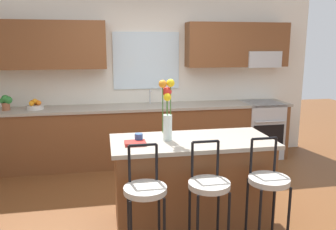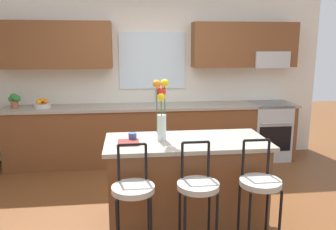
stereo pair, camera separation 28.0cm
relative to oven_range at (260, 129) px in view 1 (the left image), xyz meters
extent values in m
plane|color=brown|center=(-1.88, -1.68, -0.46)|extent=(14.00, 14.00, 0.00)
cube|color=silver|center=(-1.88, 0.38, 0.89)|extent=(5.60, 0.12, 2.70)
cube|color=brown|center=(-3.34, 0.15, 1.39)|extent=(1.67, 0.34, 0.70)
cube|color=brown|center=(-0.41, 0.15, 1.39)|extent=(1.67, 0.34, 0.70)
cube|color=silver|center=(-1.88, 0.31, 1.14)|extent=(1.06, 0.03, 0.90)
cube|color=#B7BABC|center=(0.00, 0.12, 1.16)|extent=(0.56, 0.36, 0.26)
cube|color=brown|center=(-1.88, 0.02, -0.02)|extent=(4.50, 0.60, 0.88)
cube|color=#9E9384|center=(-1.88, 0.02, 0.44)|extent=(4.56, 0.64, 0.04)
cube|color=#B7BABC|center=(-1.84, 0.02, 0.39)|extent=(0.54, 0.38, 0.11)
cylinder|color=#B7BABC|center=(-1.84, 0.18, 0.57)|extent=(0.02, 0.02, 0.22)
cylinder|color=#B7BABC|center=(-1.84, 0.12, 0.68)|extent=(0.02, 0.12, 0.02)
cube|color=#B7BABC|center=(0.00, 0.00, 0.00)|extent=(0.60, 0.60, 0.92)
cube|color=black|center=(0.00, -0.29, -0.06)|extent=(0.52, 0.02, 0.40)
cylinder|color=#B7BABC|center=(0.00, -0.33, 0.20)|extent=(0.50, 0.02, 0.02)
cube|color=brown|center=(-1.71, -1.99, -0.02)|extent=(1.55, 0.68, 0.88)
cube|color=#9E9384|center=(-1.71, -1.99, 0.44)|extent=(1.63, 0.76, 0.04)
cylinder|color=black|center=(-2.40, -2.45, -0.13)|extent=(0.02, 0.02, 0.66)
cylinder|color=black|center=(-2.13, -2.45, -0.13)|extent=(0.02, 0.02, 0.66)
cylinder|color=#B2ADA3|center=(-2.26, -2.59, 0.23)|extent=(0.36, 0.36, 0.05)
cylinder|color=black|center=(-2.38, -2.45, 0.41)|extent=(0.02, 0.02, 0.32)
cylinder|color=black|center=(-2.14, -2.45, 0.41)|extent=(0.02, 0.02, 0.32)
cylinder|color=black|center=(-2.26, -2.45, 0.57)|extent=(0.23, 0.02, 0.02)
cylinder|color=black|center=(-1.58, -2.72, -0.13)|extent=(0.02, 0.02, 0.66)
cylinder|color=black|center=(-1.85, -2.45, -0.13)|extent=(0.02, 0.02, 0.66)
cylinder|color=black|center=(-1.58, -2.45, -0.13)|extent=(0.02, 0.02, 0.66)
cylinder|color=#B2ADA3|center=(-1.71, -2.59, 0.23)|extent=(0.36, 0.36, 0.05)
cylinder|color=black|center=(-1.83, -2.45, 0.41)|extent=(0.02, 0.02, 0.32)
cylinder|color=black|center=(-1.59, -2.45, 0.41)|extent=(0.02, 0.02, 0.32)
cylinder|color=black|center=(-1.71, -2.45, 0.57)|extent=(0.23, 0.02, 0.02)
cylinder|color=black|center=(-1.30, -2.72, -0.13)|extent=(0.02, 0.02, 0.66)
cylinder|color=black|center=(-1.03, -2.72, -0.13)|extent=(0.02, 0.02, 0.66)
cylinder|color=black|center=(-1.30, -2.45, -0.13)|extent=(0.02, 0.02, 0.66)
cylinder|color=black|center=(-1.03, -2.45, -0.13)|extent=(0.02, 0.02, 0.66)
cylinder|color=#B2ADA3|center=(-1.16, -2.59, 0.23)|extent=(0.36, 0.36, 0.05)
cylinder|color=black|center=(-1.28, -2.45, 0.41)|extent=(0.02, 0.02, 0.32)
cylinder|color=black|center=(-1.04, -2.45, 0.41)|extent=(0.02, 0.02, 0.32)
cylinder|color=black|center=(-1.16, -2.45, 0.57)|extent=(0.23, 0.02, 0.02)
cylinder|color=silver|center=(-1.96, -1.97, 0.59)|extent=(0.09, 0.09, 0.26)
cylinder|color=#3D722D|center=(-1.93, -1.96, 0.79)|extent=(0.01, 0.01, 0.49)
sphere|color=yellow|center=(-1.93, -1.96, 1.03)|extent=(0.08, 0.08, 0.08)
cylinder|color=#3D722D|center=(-1.96, -1.94, 0.74)|extent=(0.01, 0.01, 0.41)
sphere|color=red|center=(-1.96, -1.94, 0.95)|extent=(0.09, 0.09, 0.09)
cylinder|color=#3D722D|center=(-2.01, -1.97, 0.78)|extent=(0.01, 0.01, 0.49)
sphere|color=orange|center=(-2.01, -1.97, 1.03)|extent=(0.08, 0.08, 0.08)
cylinder|color=#3D722D|center=(-1.96, -1.99, 0.72)|extent=(0.01, 0.01, 0.36)
sphere|color=yellow|center=(-1.96, -1.99, 0.90)|extent=(0.08, 0.08, 0.08)
cylinder|color=#33518C|center=(-2.25, -2.00, 0.51)|extent=(0.08, 0.08, 0.09)
cube|color=maroon|center=(-2.29, -2.07, 0.48)|extent=(0.20, 0.15, 0.03)
cylinder|color=silver|center=(-3.57, 0.02, 0.49)|extent=(0.24, 0.24, 0.06)
sphere|color=orange|center=(-3.52, 0.02, 0.56)|extent=(0.07, 0.07, 0.07)
sphere|color=orange|center=(-3.55, 0.08, 0.56)|extent=(0.08, 0.08, 0.08)
sphere|color=orange|center=(-3.61, 0.06, 0.56)|extent=(0.08, 0.08, 0.08)
sphere|color=orange|center=(-3.61, -0.01, 0.56)|extent=(0.08, 0.08, 0.08)
sphere|color=orange|center=(-3.57, 0.02, 0.59)|extent=(0.07, 0.07, 0.07)
cylinder|color=#9E5B3D|center=(-3.97, 0.02, 0.52)|extent=(0.11, 0.11, 0.11)
sphere|color=#2D7A33|center=(-3.97, 0.02, 0.63)|extent=(0.11, 0.11, 0.11)
sphere|color=#2D7A33|center=(-4.01, 0.03, 0.60)|extent=(0.09, 0.09, 0.09)
sphere|color=#2D7A33|center=(-3.93, 0.01, 0.61)|extent=(0.11, 0.11, 0.11)
camera|label=1|loc=(-2.57, -5.23, 1.41)|focal=36.75mm
camera|label=2|loc=(-2.29, -5.27, 1.41)|focal=36.75mm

